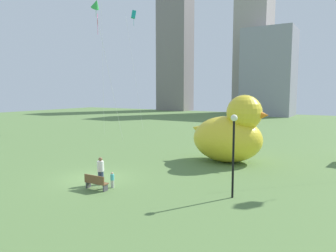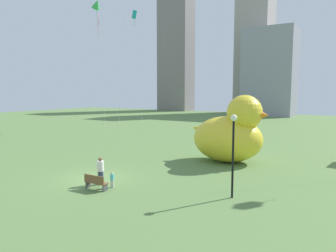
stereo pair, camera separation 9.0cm
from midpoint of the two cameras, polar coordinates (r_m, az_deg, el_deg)
name	(u,v)px [view 1 (the left image)]	position (r m, az deg, el deg)	size (l,w,h in m)	color
ground_plane	(94,178)	(21.92, -13.48, -9.22)	(140.00, 140.00, 0.00)	#597A41
park_bench	(96,182)	(19.32, -13.13, -9.88)	(1.51, 0.49, 0.90)	brown
person_adult	(101,169)	(20.20, -12.27, -7.73)	(0.42, 0.42, 1.73)	#38476B
person_child	(112,179)	(19.52, -10.21, -9.47)	(0.23, 0.23, 0.96)	silver
giant_inflatable_duck	(230,134)	(26.22, 11.09, -1.37)	(6.68, 4.29, 5.54)	yellow
lamppost	(234,141)	(17.25, 11.68, -2.71)	(0.37, 0.37, 4.58)	black
city_skyline	(268,57)	(86.01, 17.68, 11.79)	(75.61, 16.70, 35.53)	gray
kite_pink	(99,26)	(38.22, -12.53, 17.31)	(2.46, 3.76, 14.59)	silver
kite_green	(96,4)	(44.70, -13.02, 20.72)	(1.93, 1.81, 17.87)	silver
kite_teal	(134,15)	(51.47, -6.31, 19.33)	(2.22, 2.27, 18.23)	silver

